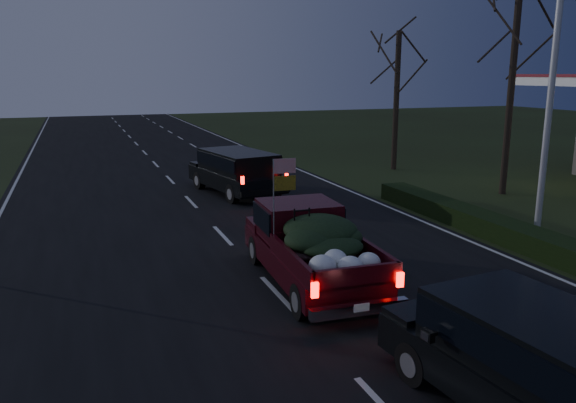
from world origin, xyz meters
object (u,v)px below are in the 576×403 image
object	(u,v)px
lead_suv	(237,168)
pickup_truck	(311,242)
rear_suv	(546,360)
light_pole	(555,53)

from	to	relation	value
lead_suv	pickup_truck	bearing A→B (deg)	-106.85
pickup_truck	lead_suv	distance (m)	10.50
pickup_truck	rear_suv	bearing A→B (deg)	-79.48
lead_suv	light_pole	bearing A→B (deg)	-60.84
pickup_truck	rear_suv	world-z (taller)	pickup_truck
pickup_truck	light_pole	bearing A→B (deg)	13.63
light_pole	rear_suv	size ratio (longest dim) A/B	1.85
light_pole	rear_suv	bearing A→B (deg)	-134.02
light_pole	lead_suv	size ratio (longest dim) A/B	1.70
light_pole	pickup_truck	world-z (taller)	light_pole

